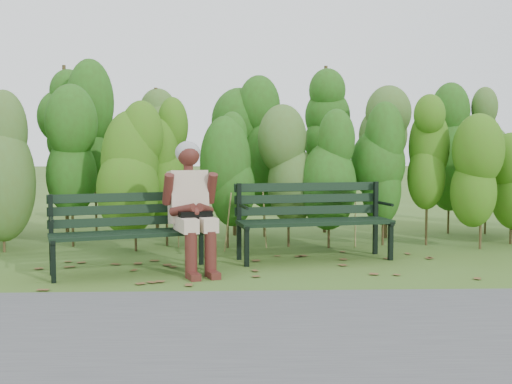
{
  "coord_description": "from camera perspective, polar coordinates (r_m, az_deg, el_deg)",
  "views": [
    {
      "loc": [
        -0.22,
        -5.83,
        1.18
      ],
      "look_at": [
        0.0,
        0.35,
        0.75
      ],
      "focal_mm": 42.0,
      "sensor_mm": 36.0,
      "label": 1
    }
  ],
  "objects": [
    {
      "name": "hedge_band",
      "position": [
        7.7,
        -0.4,
        4.55
      ],
      "size": [
        11.04,
        1.67,
        2.42
      ],
      "color": "#47381E",
      "rests_on": "ground"
    },
    {
      "name": "leaf_litter",
      "position": [
        5.68,
        -2.28,
        -7.99
      ],
      "size": [
        6.02,
        2.25,
        0.01
      ],
      "color": "brown",
      "rests_on": "ground"
    },
    {
      "name": "bench_left",
      "position": [
        5.95,
        -11.81,
        -3.14
      ],
      "size": [
        1.61,
        0.97,
        0.77
      ],
      "color": "black",
      "rests_on": "ground"
    },
    {
      "name": "bench_right",
      "position": [
        6.55,
        5.38,
        -2.11
      ],
      "size": [
        1.73,
        0.84,
        0.83
      ],
      "color": "black",
      "rests_on": "ground"
    },
    {
      "name": "seated_woman",
      "position": [
        5.88,
        -6.17,
        -0.75
      ],
      "size": [
        0.6,
        0.84,
        1.27
      ],
      "color": "tan",
      "rests_on": "ground"
    },
    {
      "name": "footpath",
      "position": [
        3.82,
        1.4,
        -13.9
      ],
      "size": [
        60.0,
        2.5,
        0.01
      ],
      "primitive_type": "cube",
      "color": "#474749",
      "rests_on": "ground"
    },
    {
      "name": "ground",
      "position": [
        5.96,
        0.12,
        -7.45
      ],
      "size": [
        80.0,
        80.0,
        0.0
      ],
      "primitive_type": "plane",
      "color": "#415D1B"
    }
  ]
}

